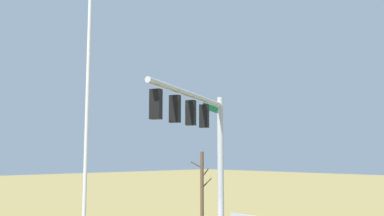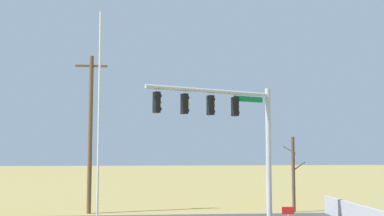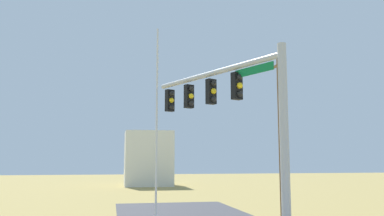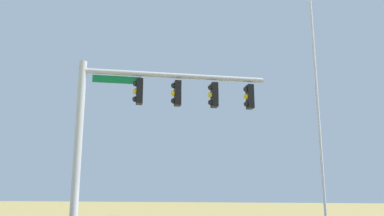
{
  "view_description": "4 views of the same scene",
  "coord_description": "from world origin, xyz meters",
  "px_view_note": "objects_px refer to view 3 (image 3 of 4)",
  "views": [
    {
      "loc": [
        -11.6,
        -12.23,
        4.28
      ],
      "look_at": [
        -1.79,
        -1.63,
        5.93
      ],
      "focal_mm": 38.67,
      "sensor_mm": 36.0,
      "label": 1
    },
    {
      "loc": [
        -3.71,
        -22.79,
        3.79
      ],
      "look_at": [
        -1.95,
        -1.09,
        5.71
      ],
      "focal_mm": 42.99,
      "sensor_mm": 36.0,
      "label": 2
    },
    {
      "loc": [
        13.68,
        -4.38,
        3.31
      ],
      "look_at": [
        -1.79,
        -1.32,
        5.34
      ],
      "focal_mm": 37.72,
      "sensor_mm": 36.0,
      "label": 3
    },
    {
      "loc": [
        -5.05,
        12.9,
        2.17
      ],
      "look_at": [
        -1.62,
        -0.6,
        5.25
      ],
      "focal_mm": 36.04,
      "sensor_mm": 36.0,
      "label": 4
    }
  ],
  "objects_px": {
    "signal_mast": "(234,111)",
    "flagpole": "(157,126)",
    "distant_building": "(148,158)",
    "utility_pole": "(281,132)"
  },
  "relations": [
    {
      "from": "signal_mast",
      "to": "utility_pole",
      "type": "xyz_separation_m",
      "value": [
        -7.67,
        5.09,
        -0.19
      ]
    },
    {
      "from": "flagpole",
      "to": "distant_building",
      "type": "height_order",
      "value": "flagpole"
    },
    {
      "from": "signal_mast",
      "to": "utility_pole",
      "type": "bearing_deg",
      "value": 146.43
    },
    {
      "from": "flagpole",
      "to": "distant_building",
      "type": "bearing_deg",
      "value": 175.66
    },
    {
      "from": "flagpole",
      "to": "utility_pole",
      "type": "height_order",
      "value": "flagpole"
    },
    {
      "from": "signal_mast",
      "to": "flagpole",
      "type": "distance_m",
      "value": 6.65
    },
    {
      "from": "distant_building",
      "to": "utility_pole",
      "type": "bearing_deg",
      "value": -171.3
    },
    {
      "from": "signal_mast",
      "to": "flagpole",
      "type": "relative_size",
      "value": 0.7
    },
    {
      "from": "signal_mast",
      "to": "distant_building",
      "type": "relative_size",
      "value": 1.0
    },
    {
      "from": "flagpole",
      "to": "utility_pole",
      "type": "bearing_deg",
      "value": 100.7
    }
  ]
}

